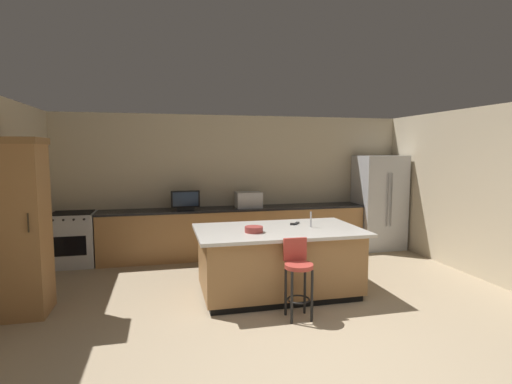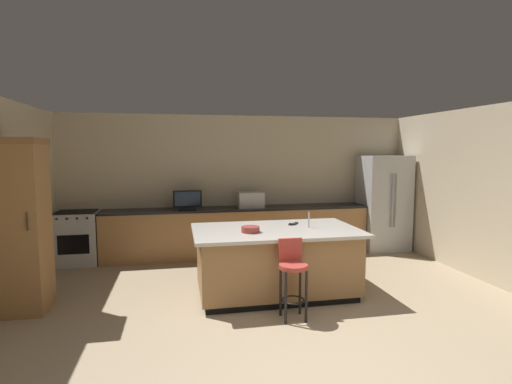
# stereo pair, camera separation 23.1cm
# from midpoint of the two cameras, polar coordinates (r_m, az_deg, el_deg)

# --- Properties ---
(ground_plane) EXTENTS (18.38, 18.38, 0.00)m
(ground_plane) POSITION_cam_midpoint_polar(r_m,az_deg,el_deg) (3.88, 9.38, -25.05)
(ground_plane) COLOR tan
(wall_back) EXTENTS (7.26, 0.12, 2.68)m
(wall_back) POSITION_cam_midpoint_polar(r_m,az_deg,el_deg) (7.79, -3.62, 1.15)
(wall_back) COLOR beige
(wall_back) RESTS_ON ground_plane
(wall_right) EXTENTS (0.12, 5.00, 2.68)m
(wall_right) POSITION_cam_midpoint_polar(r_m,az_deg,el_deg) (7.18, 28.06, 0.05)
(wall_right) COLOR beige
(wall_right) RESTS_ON ground_plane
(counter_back) EXTENTS (5.00, 0.62, 0.92)m
(counter_back) POSITION_cam_midpoint_polar(r_m,az_deg,el_deg) (7.53, -3.76, -5.77)
(counter_back) COLOR #9E7042
(counter_back) RESTS_ON ground_plane
(kitchen_island) EXTENTS (2.27, 1.33, 0.92)m
(kitchen_island) POSITION_cam_midpoint_polar(r_m,az_deg,el_deg) (5.55, 2.04, -9.93)
(kitchen_island) COLOR black
(kitchen_island) RESTS_ON ground_plane
(refrigerator) EXTENTS (0.90, 0.78, 1.90)m
(refrigerator) POSITION_cam_midpoint_polar(r_m,az_deg,el_deg) (8.39, 16.65, -1.41)
(refrigerator) COLOR #B7BABF
(refrigerator) RESTS_ON ground_plane
(range_oven) EXTENTS (0.72, 0.63, 0.94)m
(range_oven) POSITION_cam_midpoint_polar(r_m,az_deg,el_deg) (7.61, -25.73, -6.18)
(range_oven) COLOR #B7BABF
(range_oven) RESTS_ON ground_plane
(cabinet_tower) EXTENTS (0.55, 0.62, 2.15)m
(cabinet_tower) POSITION_cam_midpoint_polar(r_m,az_deg,el_deg) (5.55, -31.77, -3.99)
(cabinet_tower) COLOR #9E7042
(cabinet_tower) RESTS_ON ground_plane
(microwave) EXTENTS (0.48, 0.36, 0.29)m
(microwave) POSITION_cam_midpoint_polar(r_m,az_deg,el_deg) (7.47, -1.99, -1.13)
(microwave) COLOR #B7BABF
(microwave) RESTS_ON counter_back
(tv_monitor) EXTENTS (0.52, 0.16, 0.35)m
(tv_monitor) POSITION_cam_midpoint_polar(r_m,az_deg,el_deg) (7.28, -11.09, -1.31)
(tv_monitor) COLOR black
(tv_monitor) RESTS_ON counter_back
(sink_faucet_back) EXTENTS (0.02, 0.02, 0.24)m
(sink_faucet_back) POSITION_cam_midpoint_polar(r_m,az_deg,el_deg) (7.55, -2.91, -1.26)
(sink_faucet_back) COLOR #B2B2B7
(sink_faucet_back) RESTS_ON counter_back
(sink_faucet_island) EXTENTS (0.02, 0.02, 0.22)m
(sink_faucet_island) POSITION_cam_midpoint_polar(r_m,az_deg,el_deg) (5.57, 6.79, -3.97)
(sink_faucet_island) COLOR #B2B2B7
(sink_faucet_island) RESTS_ON kitchen_island
(bar_stool_center) EXTENTS (0.34, 0.34, 0.95)m
(bar_stool_center) POSITION_cam_midpoint_polar(r_m,az_deg,el_deg) (4.78, 4.70, -11.43)
(bar_stool_center) COLOR #B23D33
(bar_stool_center) RESTS_ON ground_plane
(fruit_bowl) EXTENTS (0.24, 0.24, 0.08)m
(fruit_bowl) POSITION_cam_midpoint_polar(r_m,az_deg,el_deg) (5.20, -1.59, -5.45)
(fruit_bowl) COLOR #993833
(fruit_bowl) RESTS_ON kitchen_island
(cell_phone) EXTENTS (0.12, 0.16, 0.01)m
(cell_phone) POSITION_cam_midpoint_polar(r_m,az_deg,el_deg) (5.77, 4.19, -4.66)
(cell_phone) COLOR black
(cell_phone) RESTS_ON kitchen_island
(tv_remote) EXTENTS (0.13, 0.16, 0.02)m
(tv_remote) POSITION_cam_midpoint_polar(r_m,az_deg,el_deg) (5.80, 4.76, -4.55)
(tv_remote) COLOR black
(tv_remote) RESTS_ON kitchen_island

